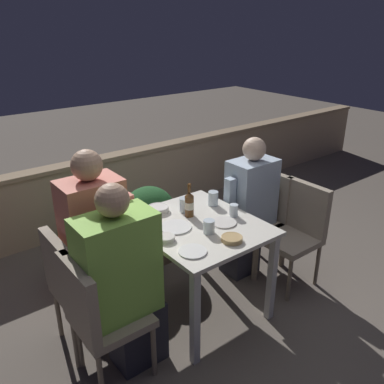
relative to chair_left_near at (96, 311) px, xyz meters
name	(u,v)px	position (x,y,z in m)	size (l,w,h in m)	color
ground_plane	(197,307)	(0.88, 0.16, -0.51)	(16.00, 16.00, 0.00)	#665B51
parapet_wall	(94,192)	(0.88, 1.91, -0.13)	(9.00, 0.18, 0.75)	tan
dining_table	(198,236)	(0.88, 0.16, 0.12)	(0.80, 0.93, 0.73)	silver
planter_hedge	(121,230)	(0.69, 0.98, -0.12)	(1.06, 0.47, 0.71)	brown
chair_left_near	(96,311)	(0.00, 0.00, 0.00)	(0.42, 0.41, 0.85)	gray
person_green_blouse	(124,282)	(0.19, 0.00, 0.12)	(0.51, 0.26, 1.27)	#282833
chair_left_far	(75,282)	(0.02, 0.34, 0.00)	(0.42, 0.41, 0.85)	gray
person_coral_top	(100,249)	(0.21, 0.34, 0.18)	(0.47, 0.26, 1.36)	#282833
chair_right_near	(298,225)	(1.77, -0.03, 0.00)	(0.42, 0.41, 0.85)	gray
chair_right_far	(263,210)	(1.75, 0.33, 0.00)	(0.42, 0.41, 0.85)	gray
person_blue_shirt	(248,207)	(1.56, 0.33, 0.09)	(0.48, 0.26, 1.20)	#282833
beer_bottle	(189,204)	(0.91, 0.30, 0.32)	(0.07, 0.07, 0.25)	brown
plate_0	(193,251)	(0.62, -0.11, 0.22)	(0.18, 0.18, 0.01)	white
plate_1	(224,222)	(1.03, 0.06, 0.22)	(0.18, 0.18, 0.01)	silver
plate_2	(176,227)	(0.72, 0.21, 0.22)	(0.22, 0.22, 0.01)	white
bowl_0	(232,238)	(0.91, -0.16, 0.24)	(0.14, 0.14, 0.03)	tan
bowl_1	(166,238)	(0.57, 0.11, 0.24)	(0.11, 0.11, 0.03)	beige
bowl_2	(158,208)	(0.77, 0.50, 0.24)	(0.16, 0.16, 0.04)	silver
glass_cup_0	(213,198)	(1.17, 0.33, 0.28)	(0.08, 0.08, 0.11)	silver
glass_cup_1	(184,205)	(0.93, 0.38, 0.27)	(0.07, 0.07, 0.11)	silver
glass_cup_2	(135,208)	(0.61, 0.55, 0.28)	(0.08, 0.08, 0.11)	silver
glass_cup_3	(234,210)	(1.16, 0.10, 0.26)	(0.06, 0.06, 0.09)	silver
glass_cup_4	(209,227)	(0.86, 0.01, 0.27)	(0.08, 0.08, 0.09)	silver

